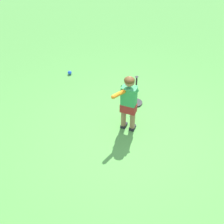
% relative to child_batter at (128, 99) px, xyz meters
% --- Properties ---
extents(ground_plane, '(40.00, 40.00, 0.00)m').
position_rel_child_batter_xyz_m(ground_plane, '(-0.30, 0.04, -0.65)').
color(ground_plane, '#519942').
extents(child_batter, '(0.39, 0.57, 1.08)m').
position_rel_child_batter_xyz_m(child_batter, '(0.00, 0.00, 0.00)').
color(child_batter, '#232328').
rests_on(child_batter, ground).
extents(play_ball_by_bucket, '(0.09, 0.09, 0.09)m').
position_rel_child_batter_xyz_m(play_ball_by_bucket, '(2.17, 0.54, -0.61)').
color(play_ball_by_bucket, blue).
rests_on(play_ball_by_bucket, ground).
extents(batting_tee, '(0.28, 0.28, 0.62)m').
position_rel_child_batter_xyz_m(batting_tee, '(0.64, -0.43, -0.55)').
color(batting_tee, black).
rests_on(batting_tee, ground).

